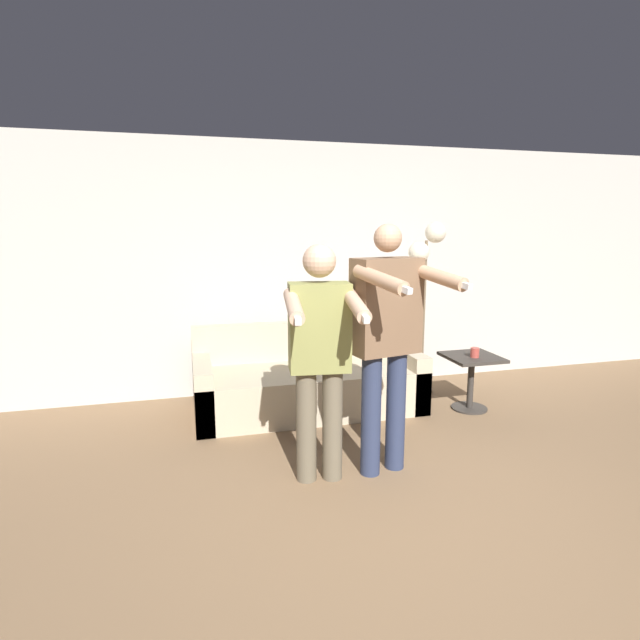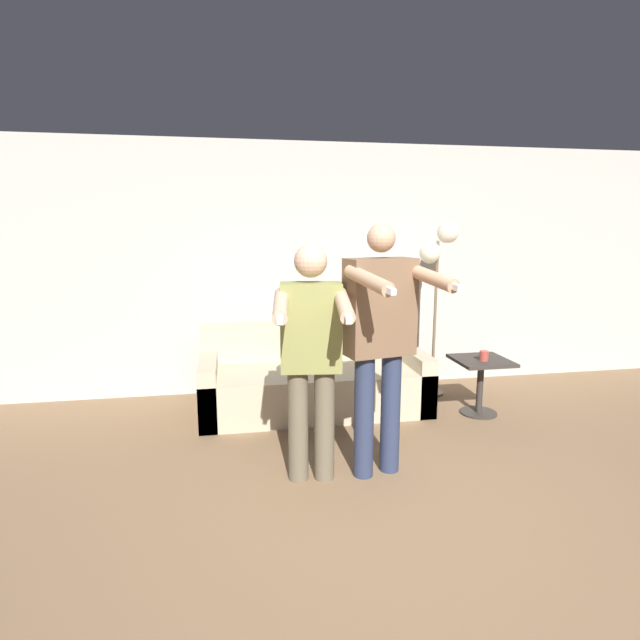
{
  "view_description": "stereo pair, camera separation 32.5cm",
  "coord_description": "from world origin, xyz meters",
  "px_view_note": "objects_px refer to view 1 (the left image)",
  "views": [
    {
      "loc": [
        -1.27,
        -2.16,
        1.74
      ],
      "look_at": [
        -0.25,
        1.64,
        1.01
      ],
      "focal_mm": 28.0,
      "sensor_mm": 36.0,
      "label": 1
    },
    {
      "loc": [
        -0.95,
        -2.24,
        1.74
      ],
      "look_at": [
        -0.25,
        1.64,
        1.01
      ],
      "focal_mm": 28.0,
      "sensor_mm": 36.0,
      "label": 2
    }
  ],
  "objects_px": {
    "person_left": "(320,350)",
    "floor_lamp": "(427,255)",
    "cat": "(331,312)",
    "side_table": "(471,371)",
    "cup": "(475,352)",
    "person_right": "(387,333)",
    "couch": "(308,383)"
  },
  "relations": [
    {
      "from": "person_right",
      "to": "floor_lamp",
      "type": "height_order",
      "value": "floor_lamp"
    },
    {
      "from": "person_right",
      "to": "cup",
      "type": "relative_size",
      "value": 19.26
    },
    {
      "from": "side_table",
      "to": "person_right",
      "type": "bearing_deg",
      "value": -143.24
    },
    {
      "from": "person_right",
      "to": "side_table",
      "type": "xyz_separation_m",
      "value": [
        1.28,
        0.96,
        -0.64
      ]
    },
    {
      "from": "cat",
      "to": "cup",
      "type": "relative_size",
      "value": 4.65
    },
    {
      "from": "person_left",
      "to": "cup",
      "type": "bearing_deg",
      "value": 34.38
    },
    {
      "from": "couch",
      "to": "side_table",
      "type": "relative_size",
      "value": 4.01
    },
    {
      "from": "side_table",
      "to": "cup",
      "type": "distance_m",
      "value": 0.2
    },
    {
      "from": "person_right",
      "to": "floor_lamp",
      "type": "xyz_separation_m",
      "value": [
        1.08,
        1.58,
        0.43
      ]
    },
    {
      "from": "couch",
      "to": "person_right",
      "type": "bearing_deg",
      "value": -80.39
    },
    {
      "from": "floor_lamp",
      "to": "side_table",
      "type": "relative_size",
      "value": 3.37
    },
    {
      "from": "couch",
      "to": "floor_lamp",
      "type": "relative_size",
      "value": 1.19
    },
    {
      "from": "floor_lamp",
      "to": "side_table",
      "type": "distance_m",
      "value": 1.25
    },
    {
      "from": "cat",
      "to": "side_table",
      "type": "height_order",
      "value": "cat"
    },
    {
      "from": "cat",
      "to": "floor_lamp",
      "type": "bearing_deg",
      "value": -8.14
    },
    {
      "from": "person_left",
      "to": "side_table",
      "type": "relative_size",
      "value": 3.07
    },
    {
      "from": "person_left",
      "to": "cat",
      "type": "distance_m",
      "value": 1.82
    },
    {
      "from": "person_right",
      "to": "couch",
      "type": "bearing_deg",
      "value": 87.5
    },
    {
      "from": "person_left",
      "to": "person_right",
      "type": "distance_m",
      "value": 0.49
    },
    {
      "from": "cat",
      "to": "floor_lamp",
      "type": "height_order",
      "value": "floor_lamp"
    },
    {
      "from": "person_left",
      "to": "side_table",
      "type": "bearing_deg",
      "value": 35.65
    },
    {
      "from": "person_left",
      "to": "person_right",
      "type": "bearing_deg",
      "value": 7.39
    },
    {
      "from": "person_left",
      "to": "cat",
      "type": "relative_size",
      "value": 3.84
    },
    {
      "from": "cat",
      "to": "cup",
      "type": "distance_m",
      "value": 1.46
    },
    {
      "from": "person_left",
      "to": "floor_lamp",
      "type": "xyz_separation_m",
      "value": [
        1.56,
        1.59,
        0.52
      ]
    },
    {
      "from": "cat",
      "to": "couch",
      "type": "bearing_deg",
      "value": -134.7
    },
    {
      "from": "couch",
      "to": "side_table",
      "type": "xyz_separation_m",
      "value": [
        1.52,
        -0.42,
        0.12
      ]
    },
    {
      "from": "cat",
      "to": "cup",
      "type": "height_order",
      "value": "cat"
    },
    {
      "from": "couch",
      "to": "floor_lamp",
      "type": "distance_m",
      "value": 1.79
    },
    {
      "from": "floor_lamp",
      "to": "side_table",
      "type": "height_order",
      "value": "floor_lamp"
    },
    {
      "from": "couch",
      "to": "person_right",
      "type": "height_order",
      "value": "person_right"
    },
    {
      "from": "cat",
      "to": "side_table",
      "type": "relative_size",
      "value": 0.8
    }
  ]
}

